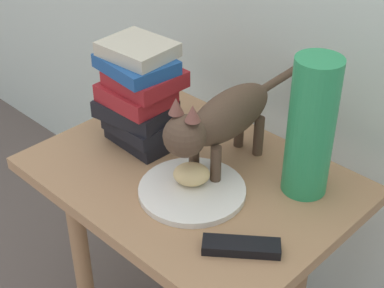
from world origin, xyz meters
name	(u,v)px	position (x,y,z in m)	size (l,w,h in m)	color
side_table	(192,206)	(0.00, 0.00, 0.50)	(0.72, 0.53, 0.59)	#9E724C
plate	(192,190)	(0.05, -0.05, 0.60)	(0.23, 0.23, 0.01)	silver
bread_roll	(192,174)	(0.04, -0.04, 0.63)	(0.08, 0.06, 0.05)	#E0BC7A
cat	(222,119)	(0.03, 0.06, 0.73)	(0.11, 0.48, 0.23)	#4C3828
book_stack	(141,96)	(-0.18, 0.01, 0.72)	(0.19, 0.16, 0.26)	black
green_vase	(311,128)	(0.21, 0.13, 0.75)	(0.10, 0.10, 0.31)	#288C51
tv_remote	(241,247)	(0.24, -0.11, 0.60)	(0.15, 0.04, 0.02)	black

